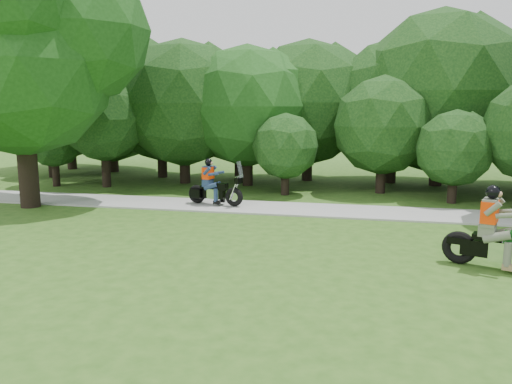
# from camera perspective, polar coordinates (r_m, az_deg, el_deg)

# --- Properties ---
(ground) EXTENTS (100.00, 100.00, 0.00)m
(ground) POSITION_cam_1_polar(r_m,az_deg,el_deg) (9.74, 4.39, -11.77)
(ground) COLOR #2A5317
(ground) RESTS_ON ground
(walkway) EXTENTS (60.00, 2.20, 0.06)m
(walkway) POSITION_cam_1_polar(r_m,az_deg,el_deg) (17.39, 8.09, -2.10)
(walkway) COLOR gray
(walkway) RESTS_ON ground
(tree_line) EXTENTS (38.59, 11.66, 7.87)m
(tree_line) POSITION_cam_1_polar(r_m,az_deg,el_deg) (23.69, 9.21, 9.83)
(tree_line) COLOR black
(tree_line) RESTS_ON ground
(big_tree_west) EXTENTS (8.64, 6.56, 9.96)m
(big_tree_west) POSITION_cam_1_polar(r_m,az_deg,el_deg) (19.84, -25.00, 15.18)
(big_tree_west) COLOR black
(big_tree_west) RESTS_ON ground
(chopper_motorcycle) EXTENTS (2.57, 1.33, 1.89)m
(chopper_motorcycle) POSITION_cam_1_polar(r_m,az_deg,el_deg) (12.21, 25.99, -4.88)
(chopper_motorcycle) COLOR black
(chopper_motorcycle) RESTS_ON ground
(touring_motorcycle) EXTENTS (2.19, 0.93, 1.68)m
(touring_motorcycle) POSITION_cam_1_polar(r_m,az_deg,el_deg) (18.08, -5.07, 0.47)
(touring_motorcycle) COLOR black
(touring_motorcycle) RESTS_ON walkway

